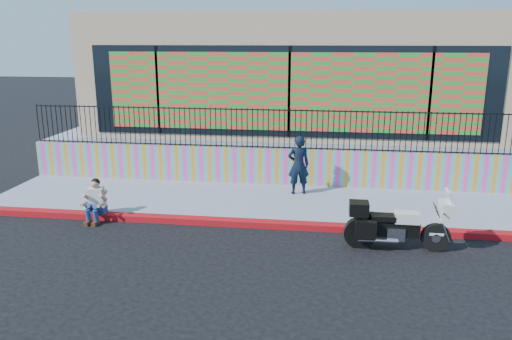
# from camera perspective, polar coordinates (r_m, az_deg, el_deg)

# --- Properties ---
(ground) EXTENTS (90.00, 90.00, 0.00)m
(ground) POSITION_cam_1_polar(r_m,az_deg,el_deg) (12.23, 2.18, -6.56)
(ground) COLOR black
(ground) RESTS_ON ground
(red_curb) EXTENTS (16.00, 0.30, 0.15)m
(red_curb) POSITION_cam_1_polar(r_m,az_deg,el_deg) (12.20, 2.18, -6.24)
(red_curb) COLOR #A10B19
(red_curb) RESTS_ON ground
(sidewalk) EXTENTS (16.00, 3.00, 0.15)m
(sidewalk) POSITION_cam_1_polar(r_m,az_deg,el_deg) (13.75, 2.87, -3.78)
(sidewalk) COLOR gray
(sidewalk) RESTS_ON ground
(mural_wall) EXTENTS (16.00, 0.20, 1.10)m
(mural_wall) POSITION_cam_1_polar(r_m,az_deg,el_deg) (15.10, 3.44, 0.39)
(mural_wall) COLOR #F741A3
(mural_wall) RESTS_ON sidewalk
(metal_fence) EXTENTS (15.80, 0.04, 1.20)m
(metal_fence) POSITION_cam_1_polar(r_m,az_deg,el_deg) (14.86, 3.50, 4.69)
(metal_fence) COLOR black
(metal_fence) RESTS_ON mural_wall
(elevated_platform) EXTENTS (16.00, 10.00, 1.25)m
(elevated_platform) POSITION_cam_1_polar(r_m,az_deg,el_deg) (20.08, 4.58, 3.78)
(elevated_platform) COLOR gray
(elevated_platform) RESTS_ON ground
(storefront_building) EXTENTS (14.00, 8.06, 4.00)m
(storefront_building) POSITION_cam_1_polar(r_m,az_deg,el_deg) (19.53, 4.70, 11.23)
(storefront_building) COLOR tan
(storefront_building) RESTS_ON elevated_platform
(police_motorcycle) EXTENTS (2.23, 0.74, 1.39)m
(police_motorcycle) POSITION_cam_1_polar(r_m,az_deg,el_deg) (11.24, 15.72, -5.93)
(police_motorcycle) COLOR black
(police_motorcycle) RESTS_ON ground
(police_officer) EXTENTS (0.69, 0.53, 1.68)m
(police_officer) POSITION_cam_1_polar(r_m,az_deg,el_deg) (14.14, 4.88, 0.58)
(police_officer) COLOR black
(police_officer) RESTS_ON sidewalk
(seated_man) EXTENTS (0.54, 0.71, 1.06)m
(seated_man) POSITION_cam_1_polar(r_m,az_deg,el_deg) (13.08, -17.95, -3.77)
(seated_man) COLOR navy
(seated_man) RESTS_ON ground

